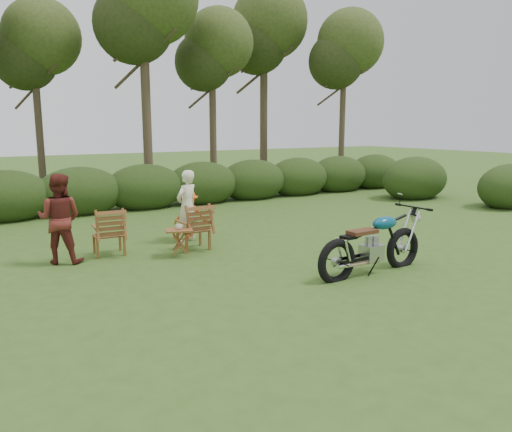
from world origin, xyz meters
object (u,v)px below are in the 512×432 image
lawn_chair_right (194,249)px  side_table (180,243)px  lawn_chair_left (110,254)px  motorcycle (370,273)px  adult_b (63,262)px  adult_a (188,242)px  cup (179,227)px  child (190,238)px

lawn_chair_right → side_table: (-0.48, -0.38, 0.28)m
lawn_chair_right → lawn_chair_left: bearing=-17.6°
lawn_chair_left → side_table: (1.17, -0.87, 0.28)m
motorcycle → adult_b: (-4.53, 3.60, 0.00)m
adult_a → cup: bearing=34.3°
lawn_chair_left → side_table: side_table is taller
child → lawn_chair_right: bearing=79.1°
lawn_chair_left → child: (2.00, 0.47, 0.00)m
cup → adult_b: adult_b is taller
cup → adult_b: bearing=160.1°
child → motorcycle: bearing=120.2°
lawn_chair_left → adult_a: bearing=-168.0°
lawn_chair_right → lawn_chair_left: size_ratio=1.02×
lawn_chair_right → adult_a: adult_a is taller
motorcycle → child: size_ratio=2.06×
child → side_table: bearing=67.6°
child → adult_a: bearing=65.2°
motorcycle → adult_a: size_ratio=1.42×
adult_b → child: adult_b is taller
lawn_chair_left → adult_b: bearing=12.7°
lawn_chair_left → cup: (1.16, -0.88, 0.60)m
motorcycle → lawn_chair_left: bearing=132.4°
lawn_chair_right → adult_b: bearing=-9.1°
cup → child: 1.70m
lawn_chair_right → adult_b: 2.60m
lawn_chair_right → adult_b: size_ratio=0.57×
motorcycle → adult_b: 5.79m
lawn_chair_right → adult_b: (-2.58, 0.37, 0.00)m
cup → adult_b: (-2.10, 0.76, -0.60)m
lawn_chair_right → child: child is taller
side_table → adult_a: adult_a is taller
lawn_chair_right → adult_a: bearing=-105.2°
side_table → motorcycle: bearing=-49.6°
motorcycle → lawn_chair_right: bearing=119.6°
side_table → cup: (-0.00, -0.01, 0.33)m
motorcycle → side_table: bearing=128.9°
motorcycle → side_table: motorcycle is taller
lawn_chair_left → side_table: size_ratio=1.74×
lawn_chair_left → side_table: bearing=148.5°
adult_b → adult_a: bearing=-142.2°
motorcycle → lawn_chair_left: motorcycle is taller
adult_a → adult_b: (-2.75, -0.33, 0.00)m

